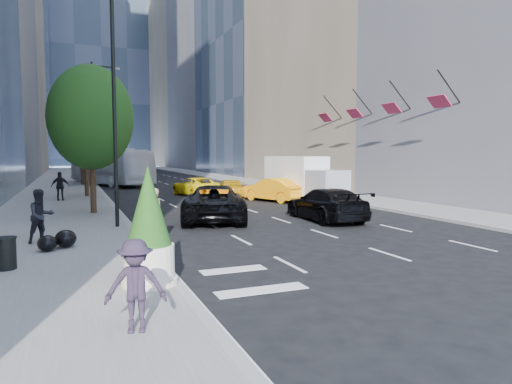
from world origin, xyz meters
name	(u,v)px	position (x,y,z in m)	size (l,w,h in m)	color
ground	(301,235)	(0.00, 0.00, 0.00)	(160.00, 160.00, 0.00)	black
sidewalk_left	(62,187)	(-9.00, 30.00, 0.07)	(6.00, 120.00, 0.15)	slate
sidewalk_right	(253,182)	(10.00, 30.00, 0.07)	(4.00, 120.00, 0.15)	slate
tower_right_mid	(228,7)	(22.00, 74.00, 32.50)	(20.00, 24.00, 65.00)	slate
tower_right_far	(197,66)	(22.00, 98.00, 25.00)	(20.00, 24.00, 50.00)	#7D7056
tower_distant	(97,0)	(0.00, 120.00, 45.00)	(40.00, 20.00, 90.00)	#303C4B
lamp_near	(118,88)	(-6.32, 4.00, 5.81)	(2.13, 0.22, 10.00)	black
lamp_far	(96,119)	(-6.32, 22.00, 5.81)	(2.13, 0.22, 10.00)	black
tree_near	(91,118)	(-7.20, 9.00, 4.97)	(4.20, 4.20, 7.46)	#2F2012
tree_mid	(85,123)	(-7.20, 19.00, 5.32)	(4.50, 4.50, 7.99)	#2F2012
tree_far	(81,138)	(-7.20, 32.00, 4.62)	(3.90, 3.90, 6.92)	#2F2012
traffic_signal	(87,144)	(-6.40, 40.00, 4.23)	(2.48, 0.53, 5.20)	black
facade_flags	(374,108)	(10.64, 10.00, 6.18)	(1.85, 13.30, 2.05)	black
skateboarder	(154,218)	(-5.60, 0.32, 0.93)	(0.68, 0.44, 1.85)	#846B52
black_sedan_lincoln	(214,203)	(-2.00, 5.00, 0.85)	(2.81, 6.10, 1.69)	black
black_sedan_mercedes	(326,204)	(2.94, 3.09, 0.78)	(2.18, 5.36, 1.56)	black
taxi_a	(213,196)	(-0.62, 9.83, 0.71)	(1.68, 4.17, 1.42)	orange
taxi_b	(273,190)	(4.20, 11.99, 0.77)	(1.64, 4.70, 1.55)	#FF980D
taxi_c	(196,186)	(0.50, 18.00, 0.69)	(2.28, 4.94, 1.37)	yellow
taxi_d	(230,189)	(2.39, 15.50, 0.65)	(1.82, 4.49, 1.30)	#D1950B
city_bus	(110,167)	(-4.58, 32.30, 1.83)	(3.08, 13.15, 3.66)	silver
box_truck	(304,179)	(6.11, 11.27, 1.51)	(3.49, 6.55, 2.98)	silver
pedestrian_a	(41,216)	(-9.21, 1.41, 1.06)	(0.88, 0.69, 1.82)	black
pedestrian_b	(60,186)	(-8.88, 16.24, 1.08)	(1.09, 0.45, 1.86)	black
pedestrian_c	(136,286)	(-7.27, -7.81, 0.95)	(1.03, 0.59, 1.60)	#271E2D
trash_can	(5,254)	(-9.88, -2.22, 0.55)	(0.54, 0.54, 0.81)	black
planter_shrub	(149,228)	(-6.60, -5.00, 1.46)	(1.15, 1.15, 2.75)	beige
garbage_bags	(58,240)	(-8.66, 0.04, 0.42)	(1.15, 1.11, 0.57)	black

